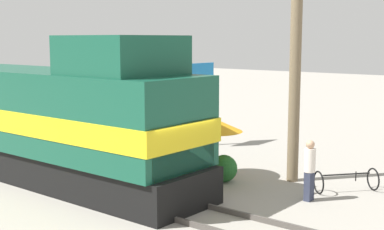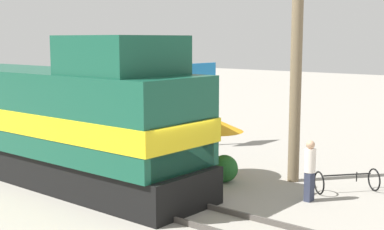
% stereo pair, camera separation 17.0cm
% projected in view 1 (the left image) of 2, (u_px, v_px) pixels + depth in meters
% --- Properties ---
extents(ground_plane, '(120.00, 120.00, 0.00)m').
position_uv_depth(ground_plane, '(156.00, 206.00, 15.43)').
color(ground_plane, gray).
extents(rail_near, '(0.08, 31.96, 0.15)m').
position_uv_depth(rail_near, '(138.00, 209.00, 14.87)').
color(rail_near, '#4C4742').
rests_on(rail_near, ground_plane).
extents(rail_far, '(0.08, 31.96, 0.15)m').
position_uv_depth(rail_far, '(172.00, 197.00, 15.97)').
color(rail_far, '#4C4742').
rests_on(rail_far, ground_plane).
extents(locomotive, '(3.13, 13.37, 4.88)m').
position_uv_depth(locomotive, '(50.00, 120.00, 18.21)').
color(locomotive, black).
rests_on(locomotive, ground_plane).
extents(utility_pole, '(1.80, 0.38, 9.67)m').
position_uv_depth(utility_pole, '(296.00, 35.00, 17.48)').
color(utility_pole, '#726047').
rests_on(utility_pole, ground_plane).
extents(vendor_umbrella, '(2.01, 2.01, 2.09)m').
position_uv_depth(vendor_umbrella, '(213.00, 125.00, 18.29)').
color(vendor_umbrella, '#4C4C4C').
rests_on(vendor_umbrella, ground_plane).
extents(billboard_sign, '(1.72, 0.12, 3.72)m').
position_uv_depth(billboard_sign, '(201.00, 86.00, 23.79)').
color(billboard_sign, '#595959').
rests_on(billboard_sign, ground_plane).
extents(shrub_cluster, '(0.92, 0.92, 0.92)m').
position_uv_depth(shrub_cluster, '(224.00, 168.00, 17.95)').
color(shrub_cluster, '#236028').
rests_on(shrub_cluster, ground_plane).
extents(person_bystander, '(0.34, 0.34, 1.83)m').
position_uv_depth(person_bystander, '(310.00, 168.00, 15.77)').
color(person_bystander, '#2D3347').
rests_on(person_bystander, ground_plane).
extents(bicycle, '(1.95, 1.77, 0.73)m').
position_uv_depth(bicycle, '(346.00, 180.00, 16.75)').
color(bicycle, black).
rests_on(bicycle, ground_plane).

